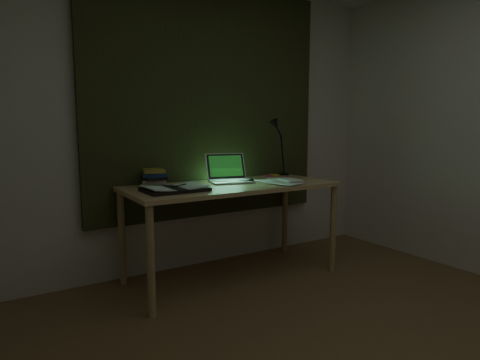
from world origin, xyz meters
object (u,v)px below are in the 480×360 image
object	(u,v)px
laptop	(231,168)
loose_papers	(285,181)
open_textbook	(175,189)
book_stack	(154,177)
desk	(232,231)
desk_lamp	(284,149)

from	to	relation	value
laptop	loose_papers	distance (m)	0.46
open_textbook	book_stack	xyz separation A→B (m)	(-0.04, 0.31, 0.05)
desk	laptop	xyz separation A→B (m)	(0.05, 0.09, 0.51)
book_stack	desk	bearing A→B (deg)	-21.93
book_stack	desk_lamp	size ratio (longest dim) A/B	0.42
open_textbook	book_stack	distance (m)	0.32
desk	desk_lamp	size ratio (longest dim) A/B	3.38
open_textbook	book_stack	size ratio (longest dim) A/B	2.04
laptop	loose_papers	xyz separation A→B (m)	(0.39, -0.22, -0.11)
laptop	loose_papers	size ratio (longest dim) A/B	1.17
book_stack	desk_lamp	world-z (taller)	desk_lamp
book_stack	desk_lamp	xyz separation A→B (m)	(1.33, 0.07, 0.18)
laptop	desk_lamp	bearing A→B (deg)	28.96
open_textbook	laptop	bearing A→B (deg)	15.63
desk_lamp	book_stack	bearing A→B (deg)	179.11
desk	book_stack	bearing A→B (deg)	158.07
laptop	desk_lamp	distance (m)	0.75
desk	book_stack	world-z (taller)	book_stack
desk	desk_lamp	xyz separation A→B (m)	(0.76, 0.30, 0.64)
book_stack	laptop	bearing A→B (deg)	-12.30
book_stack	desk_lamp	bearing A→B (deg)	2.98
desk	laptop	world-z (taller)	laptop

